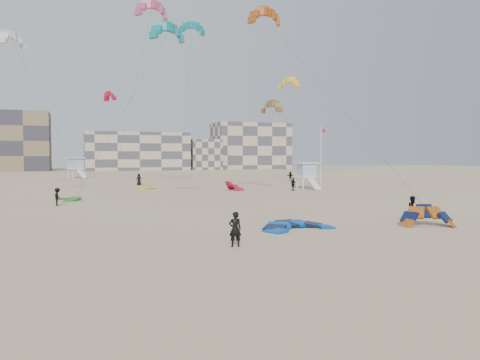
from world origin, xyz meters
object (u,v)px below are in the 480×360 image
object	(u,v)px
kite_ground_orange	(428,226)
lifeguard_tower_near	(307,176)
kite_ground_blue	(297,229)
kitesurfer_main	(235,229)

from	to	relation	value
kite_ground_orange	lifeguard_tower_near	world-z (taller)	lifeguard_tower_near
kite_ground_orange	lifeguard_tower_near	xyz separation A→B (m)	(8.72, 34.00, 1.84)
kite_ground_blue	kite_ground_orange	size ratio (longest dim) A/B	1.33
kite_ground_blue	kitesurfer_main	size ratio (longest dim) A/B	2.53
kite_ground_blue	kitesurfer_main	bearing A→B (deg)	-151.99
kite_ground_orange	kitesurfer_main	bearing A→B (deg)	-149.51
kite_ground_orange	kitesurfer_main	distance (m)	14.51
kite_ground_blue	kite_ground_orange	world-z (taller)	kite_ground_orange
lifeguard_tower_near	kite_ground_orange	bearing A→B (deg)	-102.66
kite_ground_blue	lifeguard_tower_near	world-z (taller)	lifeguard_tower_near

